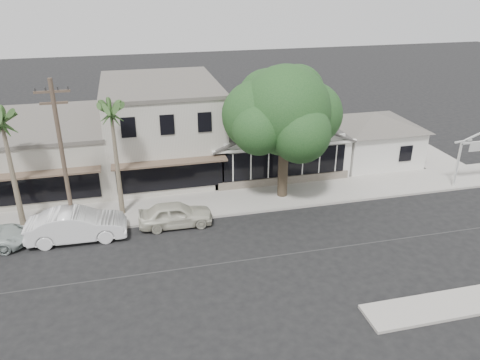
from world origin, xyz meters
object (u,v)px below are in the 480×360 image
object	(u,v)px
shade_tree	(283,112)
car_1	(77,225)
car_0	(176,214)
utility_pole	(62,156)

from	to	relation	value
shade_tree	car_1	bearing A→B (deg)	-168.18
car_0	shade_tree	bearing A→B (deg)	-70.41
utility_pole	shade_tree	distance (m)	13.34
utility_pole	car_1	bearing A→B (deg)	-73.13
utility_pole	car_0	size ratio (longest dim) A/B	2.06
car_1	utility_pole	bearing A→B (deg)	18.06
utility_pole	shade_tree	world-z (taller)	utility_pole
car_0	shade_tree	size ratio (longest dim) A/B	0.49
car_0	car_1	distance (m)	5.59
utility_pole	shade_tree	size ratio (longest dim) A/B	1.02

